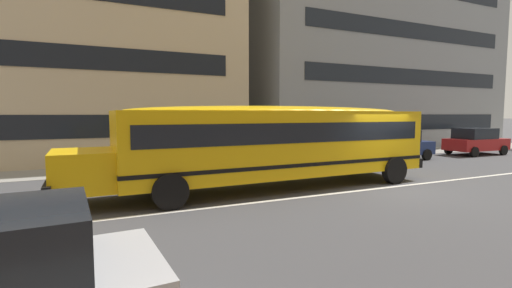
% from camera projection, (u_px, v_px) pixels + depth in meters
% --- Properties ---
extents(ground_plane, '(400.00, 400.00, 0.00)m').
position_uv_depth(ground_plane, '(390.00, 187.00, 12.30)').
color(ground_plane, '#424244').
extents(sidewalk_far, '(120.00, 3.00, 0.01)m').
position_uv_depth(sidewalk_far, '(278.00, 160.00, 19.60)').
color(sidewalk_far, gray).
rests_on(sidewalk_far, ground_plane).
extents(lane_centreline, '(110.00, 0.16, 0.01)m').
position_uv_depth(lane_centreline, '(390.00, 187.00, 12.30)').
color(lane_centreline, silver).
rests_on(lane_centreline, ground_plane).
extents(school_bus, '(12.47, 2.96, 2.78)m').
position_uv_depth(school_bus, '(275.00, 140.00, 12.04)').
color(school_bus, yellow).
rests_on(school_bus, ground_plane).
extents(parked_car_red_by_entrance, '(3.95, 1.99, 1.64)m').
position_uv_depth(parked_car_red_by_entrance, '(476.00, 141.00, 22.08)').
color(parked_car_red_by_entrance, maroon).
rests_on(parked_car_red_by_entrance, ground_plane).
extents(parked_car_dark_blue_near_corner, '(3.95, 1.98, 1.64)m').
position_uv_depth(parked_car_dark_blue_near_corner, '(396.00, 144.00, 19.66)').
color(parked_car_dark_blue_near_corner, navy).
rests_on(parked_car_dark_blue_near_corner, ground_plane).
extents(apartment_block_far_left, '(17.33, 10.41, 16.50)m').
position_uv_depth(apartment_block_far_left, '(77.00, 15.00, 20.88)').
color(apartment_block_far_left, '#C6B28E').
rests_on(apartment_block_far_left, ground_plane).
extents(apartment_block_far_centre, '(21.42, 10.81, 19.70)m').
position_uv_depth(apartment_block_far_centre, '(362.00, 26.00, 29.86)').
color(apartment_block_far_centre, gray).
rests_on(apartment_block_far_centre, ground_plane).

